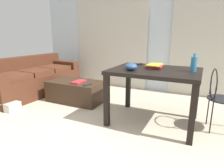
% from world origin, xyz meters
% --- Properties ---
extents(ground_plane, '(7.50, 7.50, 0.00)m').
position_xyz_m(ground_plane, '(0.00, 1.16, 0.00)').
color(ground_plane, beige).
extents(wall_back, '(6.13, 0.10, 2.50)m').
position_xyz_m(wall_back, '(0.00, 3.12, 1.25)').
color(wall_back, silver).
rests_on(wall_back, ground).
extents(curtains, '(4.19, 0.03, 2.27)m').
position_xyz_m(curtains, '(0.00, 3.04, 1.13)').
color(curtains, beige).
rests_on(curtains, ground).
extents(couch, '(0.97, 2.07, 0.79)m').
position_xyz_m(couch, '(-2.40, 1.67, 0.31)').
color(couch, '#4C2819').
rests_on(couch, ground).
extents(coffee_table, '(1.06, 0.58, 0.40)m').
position_xyz_m(coffee_table, '(-1.24, 1.65, 0.20)').
color(coffee_table, '#382619').
rests_on(coffee_table, ground).
extents(craft_table, '(1.21, 0.92, 0.79)m').
position_xyz_m(craft_table, '(0.34, 1.39, 0.69)').
color(craft_table, black).
rests_on(craft_table, ground).
extents(wire_chair, '(0.40, 0.42, 0.84)m').
position_xyz_m(wire_chair, '(1.16, 1.52, 0.52)').
color(wire_chair, black).
rests_on(wire_chair, ground).
extents(bottle_near, '(0.08, 0.08, 0.24)m').
position_xyz_m(bottle_near, '(0.82, 1.43, 0.89)').
color(bottle_near, teal).
rests_on(bottle_near, craft_table).
extents(bowl, '(0.17, 0.17, 0.10)m').
position_xyz_m(bowl, '(0.06, 1.16, 0.84)').
color(bowl, '#2D4C7A').
rests_on(bowl, craft_table).
extents(book_stack, '(0.23, 0.31, 0.06)m').
position_xyz_m(book_stack, '(0.30, 1.49, 0.82)').
color(book_stack, red).
rests_on(book_stack, craft_table).
extents(tv_remote_on_table, '(0.12, 0.19, 0.02)m').
position_xyz_m(tv_remote_on_table, '(-0.01, 1.67, 0.80)').
color(tv_remote_on_table, black).
rests_on(tv_remote_on_table, craft_table).
extents(tv_remote_primary, '(0.10, 0.17, 0.02)m').
position_xyz_m(tv_remote_primary, '(-0.87, 1.50, 0.40)').
color(tv_remote_primary, '#232326').
rests_on(tv_remote_primary, coffee_table).
extents(magazine, '(0.17, 0.30, 0.03)m').
position_xyz_m(magazine, '(-1.13, 1.61, 0.41)').
color(magazine, red).
rests_on(magazine, coffee_table).
extents(shoebox, '(0.29, 0.25, 0.15)m').
position_xyz_m(shoebox, '(-1.97, 0.75, 0.07)').
color(shoebox, beige).
rests_on(shoebox, ground).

